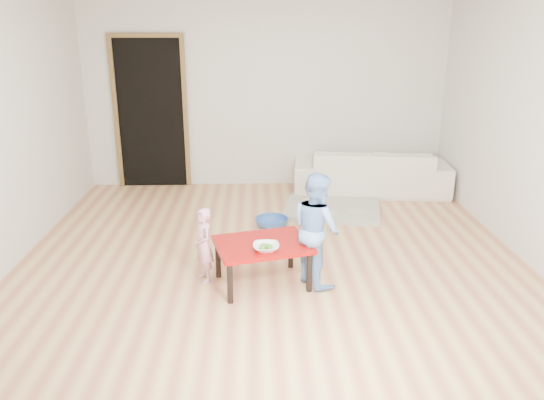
{
  "coord_description": "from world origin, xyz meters",
  "views": [
    {
      "loc": [
        -0.15,
        -4.94,
        2.24
      ],
      "look_at": [
        0.0,
        -0.2,
        0.65
      ],
      "focal_mm": 35.0,
      "sensor_mm": 36.0,
      "label": 1
    }
  ],
  "objects_px": {
    "sofa": "(371,171)",
    "child_blue": "(316,229)",
    "bowl": "(266,247)",
    "child_pink": "(204,245)",
    "basin": "(272,223)",
    "red_table": "(262,263)"
  },
  "relations": [
    {
      "from": "child_pink",
      "to": "child_blue",
      "type": "bearing_deg",
      "value": 62.4
    },
    {
      "from": "bowl",
      "to": "child_blue",
      "type": "height_order",
      "value": "child_blue"
    },
    {
      "from": "red_table",
      "to": "bowl",
      "type": "xyz_separation_m",
      "value": [
        0.03,
        -0.17,
        0.23
      ]
    },
    {
      "from": "child_blue",
      "to": "basin",
      "type": "height_order",
      "value": "child_blue"
    },
    {
      "from": "sofa",
      "to": "basin",
      "type": "relative_size",
      "value": 5.55
    },
    {
      "from": "red_table",
      "to": "basin",
      "type": "distance_m",
      "value": 1.39
    },
    {
      "from": "sofa",
      "to": "child_pink",
      "type": "xyz_separation_m",
      "value": [
        -2.06,
        -2.6,
        0.04
      ]
    },
    {
      "from": "bowl",
      "to": "child_pink",
      "type": "distance_m",
      "value": 0.62
    },
    {
      "from": "child_pink",
      "to": "basin",
      "type": "xyz_separation_m",
      "value": [
        0.65,
        1.28,
        -0.29
      ]
    },
    {
      "from": "child_pink",
      "to": "child_blue",
      "type": "distance_m",
      "value": 1.02
    },
    {
      "from": "child_blue",
      "to": "sofa",
      "type": "bearing_deg",
      "value": -49.95
    },
    {
      "from": "red_table",
      "to": "child_pink",
      "type": "relative_size",
      "value": 1.16
    },
    {
      "from": "basin",
      "to": "sofa",
      "type": "bearing_deg",
      "value": 43.13
    },
    {
      "from": "basin",
      "to": "child_blue",
      "type": "bearing_deg",
      "value": -75.16
    },
    {
      "from": "sofa",
      "to": "child_blue",
      "type": "xyz_separation_m",
      "value": [
        -1.05,
        -2.65,
        0.21
      ]
    },
    {
      "from": "sofa",
      "to": "red_table",
      "type": "distance_m",
      "value": 3.09
    },
    {
      "from": "red_table",
      "to": "sofa",
      "type": "bearing_deg",
      "value": 60.35
    },
    {
      "from": "child_pink",
      "to": "sofa",
      "type": "bearing_deg",
      "value": 116.97
    },
    {
      "from": "bowl",
      "to": "basin",
      "type": "distance_m",
      "value": 1.59
    },
    {
      "from": "bowl",
      "to": "child_pink",
      "type": "relative_size",
      "value": 0.32
    },
    {
      "from": "bowl",
      "to": "child_blue",
      "type": "relative_size",
      "value": 0.22
    },
    {
      "from": "sofa",
      "to": "red_table",
      "type": "relative_size",
      "value": 2.58
    }
  ]
}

